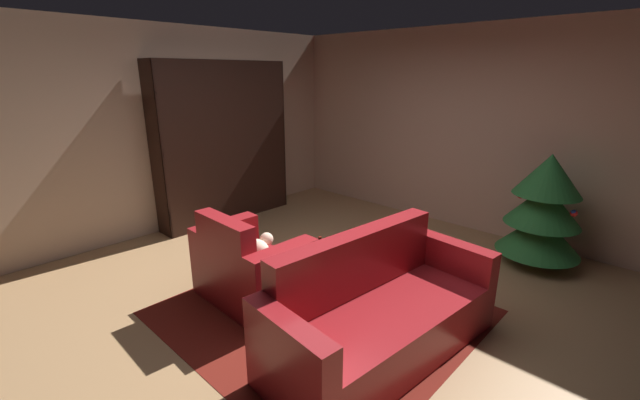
% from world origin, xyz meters
% --- Properties ---
extents(ground_plane, '(6.74, 6.74, 0.00)m').
position_xyz_m(ground_plane, '(0.00, 0.00, 0.00)').
color(ground_plane, '#A67C52').
extents(wall_back, '(5.73, 0.06, 2.69)m').
position_xyz_m(wall_back, '(0.00, 2.76, 1.34)').
color(wall_back, tan).
rests_on(wall_back, ground).
extents(wall_left, '(0.06, 5.57, 2.69)m').
position_xyz_m(wall_left, '(-2.84, 0.00, 1.34)').
color(wall_left, tan).
rests_on(wall_left, ground).
extents(area_rug, '(2.47, 2.38, 0.01)m').
position_xyz_m(area_rug, '(0.17, -0.24, 0.00)').
color(area_rug, maroon).
rests_on(area_rug, ground).
extents(bookshelf_unit, '(0.37, 2.01, 2.25)m').
position_xyz_m(bookshelf_unit, '(-2.57, 0.76, 1.10)').
color(bookshelf_unit, black).
rests_on(bookshelf_unit, ground).
extents(armchair_red, '(1.09, 0.73, 0.89)m').
position_xyz_m(armchair_red, '(-0.47, -0.54, 0.32)').
color(armchair_red, maroon).
rests_on(armchair_red, ground).
extents(couch_red, '(0.97, 2.01, 0.91)m').
position_xyz_m(couch_red, '(0.84, -0.31, 0.31)').
color(couch_red, maroon).
rests_on(couch_red, ground).
extents(coffee_table, '(0.60, 0.60, 0.44)m').
position_xyz_m(coffee_table, '(0.30, -0.16, 0.39)').
color(coffee_table, black).
rests_on(coffee_table, ground).
extents(book_stack_on_table, '(0.22, 0.17, 0.12)m').
position_xyz_m(book_stack_on_table, '(0.29, -0.19, 0.51)').
color(book_stack_on_table, '#427656').
rests_on(book_stack_on_table, coffee_table).
extents(bottle_on_table, '(0.08, 0.08, 0.30)m').
position_xyz_m(bottle_on_table, '(0.16, -0.25, 0.56)').
color(bottle_on_table, '#5B1F14').
rests_on(bottle_on_table, coffee_table).
extents(decorated_tree, '(0.88, 0.88, 1.27)m').
position_xyz_m(decorated_tree, '(1.25, 2.17, 0.66)').
color(decorated_tree, brown).
rests_on(decorated_tree, ground).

